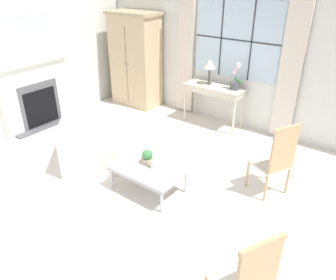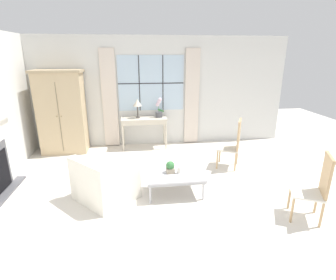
{
  "view_description": "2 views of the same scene",
  "coord_description": "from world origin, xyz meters",
  "px_view_note": "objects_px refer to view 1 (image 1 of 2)",
  "views": [
    {
      "loc": [
        2.71,
        -2.63,
        2.78
      ],
      "look_at": [
        0.31,
        0.53,
        0.7
      ],
      "focal_mm": 35.0,
      "sensor_mm": 36.0,
      "label": 1
    },
    {
      "loc": [
        -0.44,
        -3.86,
        2.36
      ],
      "look_at": [
        0.15,
        0.73,
        0.83
      ],
      "focal_mm": 28.0,
      "sensor_mm": 36.0,
      "label": 2
    }
  ],
  "objects_px": {
    "potted_orchid": "(236,79)",
    "side_chair_wooden": "(277,158)",
    "accent_chair_wooden": "(248,278)",
    "pillar_candle": "(154,165)",
    "table_lamp": "(210,65)",
    "fireplace": "(35,90)",
    "coffee_table": "(148,170)",
    "armchair_upholstered": "(89,149)",
    "console_table": "(214,91)",
    "armoire": "(136,60)",
    "potted_plant_small": "(147,157)"
  },
  "relations": [
    {
      "from": "potted_orchid",
      "to": "side_chair_wooden",
      "type": "height_order",
      "value": "potted_orchid"
    },
    {
      "from": "accent_chair_wooden",
      "to": "pillar_candle",
      "type": "relative_size",
      "value": 7.9
    },
    {
      "from": "table_lamp",
      "to": "fireplace",
      "type": "bearing_deg",
      "value": -139.54
    },
    {
      "from": "table_lamp",
      "to": "accent_chair_wooden",
      "type": "relative_size",
      "value": 0.47
    },
    {
      "from": "side_chair_wooden",
      "to": "coffee_table",
      "type": "bearing_deg",
      "value": -145.75
    },
    {
      "from": "armchair_upholstered",
      "to": "accent_chair_wooden",
      "type": "xyz_separation_m",
      "value": [
        3.12,
        -0.98,
        0.29
      ]
    },
    {
      "from": "side_chair_wooden",
      "to": "accent_chair_wooden",
      "type": "bearing_deg",
      "value": -75.52
    },
    {
      "from": "console_table",
      "to": "table_lamp",
      "type": "relative_size",
      "value": 2.41
    },
    {
      "from": "potted_orchid",
      "to": "console_table",
      "type": "bearing_deg",
      "value": -171.57
    },
    {
      "from": "side_chair_wooden",
      "to": "fireplace",
      "type": "bearing_deg",
      "value": -172.51
    },
    {
      "from": "potted_orchid",
      "to": "coffee_table",
      "type": "height_order",
      "value": "potted_orchid"
    },
    {
      "from": "armoire",
      "to": "console_table",
      "type": "xyz_separation_m",
      "value": [
        1.98,
        0.05,
        -0.31
      ]
    },
    {
      "from": "console_table",
      "to": "side_chair_wooden",
      "type": "distance_m",
      "value": 2.39
    },
    {
      "from": "side_chair_wooden",
      "to": "coffee_table",
      "type": "distance_m",
      "value": 1.72
    },
    {
      "from": "fireplace",
      "to": "table_lamp",
      "type": "relative_size",
      "value": 4.38
    },
    {
      "from": "coffee_table",
      "to": "pillar_candle",
      "type": "bearing_deg",
      "value": 14.91
    },
    {
      "from": "armoire",
      "to": "coffee_table",
      "type": "bearing_deg",
      "value": -45.44
    },
    {
      "from": "fireplace",
      "to": "potted_plant_small",
      "type": "distance_m",
      "value": 3.07
    },
    {
      "from": "accent_chair_wooden",
      "to": "armoire",
      "type": "bearing_deg",
      "value": 141.44
    },
    {
      "from": "pillar_candle",
      "to": "console_table",
      "type": "bearing_deg",
      "value": 101.58
    },
    {
      "from": "fireplace",
      "to": "potted_orchid",
      "type": "height_order",
      "value": "fireplace"
    },
    {
      "from": "side_chair_wooden",
      "to": "accent_chair_wooden",
      "type": "xyz_separation_m",
      "value": [
        0.51,
        -1.96,
        -0.02
      ]
    },
    {
      "from": "fireplace",
      "to": "accent_chair_wooden",
      "type": "distance_m",
      "value": 5.21
    },
    {
      "from": "armoire",
      "to": "table_lamp",
      "type": "height_order",
      "value": "armoire"
    },
    {
      "from": "potted_orchid",
      "to": "potted_plant_small",
      "type": "height_order",
      "value": "potted_orchid"
    },
    {
      "from": "armoire",
      "to": "pillar_candle",
      "type": "xyz_separation_m",
      "value": [
        2.48,
        -2.42,
        -0.58
      ]
    },
    {
      "from": "console_table",
      "to": "potted_plant_small",
      "type": "relative_size",
      "value": 5.56
    },
    {
      "from": "side_chair_wooden",
      "to": "pillar_candle",
      "type": "distance_m",
      "value": 1.63
    },
    {
      "from": "table_lamp",
      "to": "armchair_upholstered",
      "type": "height_order",
      "value": "table_lamp"
    },
    {
      "from": "console_table",
      "to": "side_chair_wooden",
      "type": "xyz_separation_m",
      "value": [
        1.83,
        -1.53,
        -0.12
      ]
    },
    {
      "from": "table_lamp",
      "to": "pillar_candle",
      "type": "bearing_deg",
      "value": -75.24
    },
    {
      "from": "console_table",
      "to": "accent_chair_wooden",
      "type": "distance_m",
      "value": 4.2
    },
    {
      "from": "table_lamp",
      "to": "side_chair_wooden",
      "type": "xyz_separation_m",
      "value": [
        1.99,
        -1.57,
        -0.59
      ]
    },
    {
      "from": "table_lamp",
      "to": "pillar_candle",
      "type": "xyz_separation_m",
      "value": [
        0.66,
        -2.5,
        -0.74
      ]
    },
    {
      "from": "coffee_table",
      "to": "armoire",
      "type": "bearing_deg",
      "value": 134.56
    },
    {
      "from": "accent_chair_wooden",
      "to": "side_chair_wooden",
      "type": "bearing_deg",
      "value": 104.48
    },
    {
      "from": "potted_plant_small",
      "to": "armchair_upholstered",
      "type": "bearing_deg",
      "value": -175.35
    },
    {
      "from": "table_lamp",
      "to": "armchair_upholstered",
      "type": "distance_m",
      "value": 2.77
    },
    {
      "from": "fireplace",
      "to": "accent_chair_wooden",
      "type": "xyz_separation_m",
      "value": [
        5.03,
        -1.37,
        -0.17
      ]
    },
    {
      "from": "armchair_upholstered",
      "to": "coffee_table",
      "type": "distance_m",
      "value": 1.21
    },
    {
      "from": "armoire",
      "to": "accent_chair_wooden",
      "type": "bearing_deg",
      "value": -38.56
    },
    {
      "from": "table_lamp",
      "to": "potted_plant_small",
      "type": "bearing_deg",
      "value": -78.3
    },
    {
      "from": "fireplace",
      "to": "armchair_upholstered",
      "type": "relative_size",
      "value": 1.78
    },
    {
      "from": "potted_plant_small",
      "to": "armoire",
      "type": "bearing_deg",
      "value": 134.6
    },
    {
      "from": "armoire",
      "to": "side_chair_wooden",
      "type": "distance_m",
      "value": 4.11
    },
    {
      "from": "accent_chair_wooden",
      "to": "coffee_table",
      "type": "relative_size",
      "value": 1.04
    },
    {
      "from": "console_table",
      "to": "pillar_candle",
      "type": "xyz_separation_m",
      "value": [
        0.51,
        -2.47,
        -0.27
      ]
    },
    {
      "from": "console_table",
      "to": "side_chair_wooden",
      "type": "relative_size",
      "value": 1.1
    },
    {
      "from": "potted_plant_small",
      "to": "pillar_candle",
      "type": "bearing_deg",
      "value": -18.9
    },
    {
      "from": "armchair_upholstered",
      "to": "fireplace",
      "type": "bearing_deg",
      "value": 168.63
    }
  ]
}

